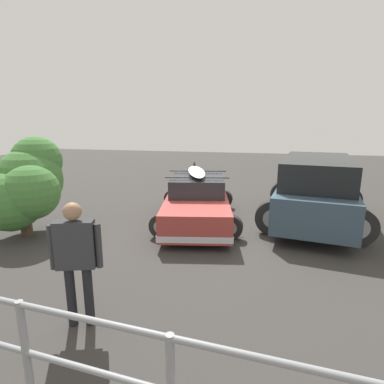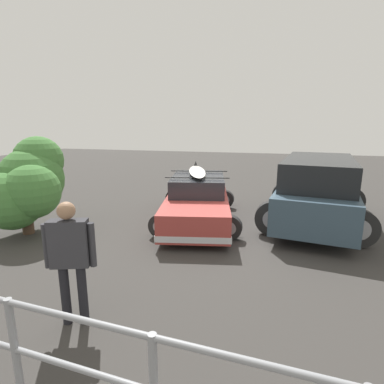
{
  "view_description": "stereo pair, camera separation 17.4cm",
  "coord_description": "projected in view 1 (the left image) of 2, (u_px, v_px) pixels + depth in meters",
  "views": [
    {
      "loc": [
        -1.01,
        7.43,
        2.63
      ],
      "look_at": [
        0.8,
        0.14,
        0.95
      ],
      "focal_mm": 28.0,
      "sensor_mm": 36.0,
      "label": 1
    },
    {
      "loc": [
        -1.18,
        7.38,
        2.63
      ],
      "look_at": [
        0.8,
        0.14,
        0.95
      ],
      "focal_mm": 28.0,
      "sensor_mm": 36.0,
      "label": 2
    }
  ],
  "objects": [
    {
      "name": "suv_car",
      "position": [
        315.0,
        189.0,
        8.07
      ],
      "size": [
        3.05,
        4.8,
        1.8
      ],
      "color": "#334756",
      "rests_on": "ground"
    },
    {
      "name": "person_bystander",
      "position": [
        76.0,
        254.0,
        3.83
      ],
      "size": [
        0.63,
        0.34,
        1.7
      ],
      "color": "black",
      "rests_on": "ground"
    },
    {
      "name": "bush_near_left",
      "position": [
        27.0,
        184.0,
        7.14
      ],
      "size": [
        1.79,
        2.16,
        2.36
      ],
      "color": "#4C3828",
      "rests_on": "ground"
    },
    {
      "name": "sedan_car",
      "position": [
        197.0,
        199.0,
        8.38
      ],
      "size": [
        2.73,
        4.66,
        1.54
      ],
      "color": "#9E3833",
      "rests_on": "ground"
    },
    {
      "name": "ground_plane",
      "position": [
        223.0,
        228.0,
        7.85
      ],
      "size": [
        44.0,
        44.0,
        0.02
      ],
      "primitive_type": "cube",
      "color": "#383533",
      "rests_on": "ground"
    }
  ]
}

